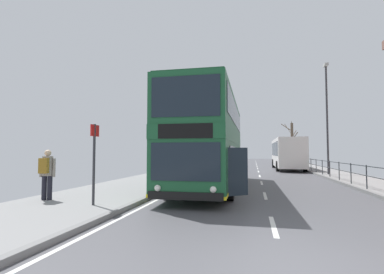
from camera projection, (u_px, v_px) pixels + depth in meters
ground at (237, 264)px, 4.38m from camera, size 15.80×140.00×0.20m
double_decker_bus_main at (211, 141)px, 14.15m from camera, size 3.23×11.58×4.39m
background_bus_far_lane at (287, 153)px, 28.72m from camera, size 2.69×10.20×3.07m
pedestrian_railing_far_kerb at (345, 169)px, 15.50m from camera, size 0.05×30.73×1.06m
pedestrian_with_backpack at (47, 171)px, 9.63m from camera, size 0.55×0.58×1.71m
bus_stop_sign_near at (94, 155)px, 8.78m from camera, size 0.08×0.44×2.50m
street_lamp_far_side at (327, 110)px, 21.05m from camera, size 0.28×0.60×8.27m
bare_tree_far_00 at (292, 142)px, 41.98m from camera, size 2.34×2.24×6.14m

